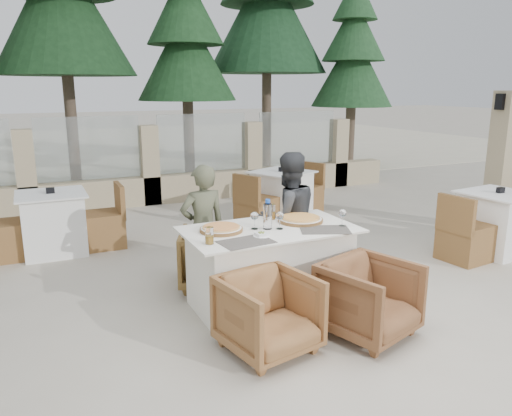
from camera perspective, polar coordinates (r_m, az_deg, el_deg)
name	(u,v)px	position (r m, az deg, el deg)	size (l,w,h in m)	color
ground	(273,307)	(4.87, 1.93, -11.24)	(80.00, 80.00, 0.00)	#BEB5A2
sand_patch	(87,148)	(18.15, -18.79, 6.51)	(30.00, 16.00, 0.01)	beige
perimeter_wall_far	(149,160)	(9.04, -12.10, 5.44)	(10.00, 0.34, 1.60)	tan
lantern_pillar	(502,162)	(8.01, 26.28, 4.74)	(0.34, 0.34, 2.00)	tan
pine_mid_left	(63,26)	(11.53, -21.17, 18.80)	(2.86, 2.86, 6.50)	#193C1C
pine_centre	(187,66)	(11.68, -7.94, 15.78)	(2.20, 2.20, 5.00)	#1E4622
pine_mid_right	(267,31)	(13.16, 1.26, 19.59)	(2.99, 2.99, 6.80)	#1B4123
pine_far_right	(352,78)	(12.86, 10.94, 14.35)	(1.98, 1.98, 4.50)	#235029
dining_table	(269,267)	(4.76, 1.55, -6.81)	(1.60, 0.90, 0.77)	white
placemat_near_left	(246,242)	(4.24, -1.14, -3.89)	(0.45, 0.30, 0.00)	#58524B
placemat_near_right	(325,230)	(4.64, 7.87, -2.47)	(0.45, 0.30, 0.00)	#544E48
pizza_left	(221,229)	(4.56, -3.99, -2.35)	(0.39, 0.39, 0.05)	#C94F1B
pizza_right	(300,219)	(4.89, 5.10, -1.23)	(0.44, 0.44, 0.06)	orange
water_bottle	(268,214)	(4.59, 1.34, -0.71)	(0.08, 0.08, 0.28)	#9DBCCF
wine_glass_centre	(255,219)	(4.59, -0.17, -1.32)	(0.08, 0.08, 0.18)	white
wine_glass_near	(280,219)	(4.60, 2.73, -1.31)	(0.08, 0.08, 0.18)	white
wine_glass_corner	(342,217)	(4.76, 9.85, -0.99)	(0.08, 0.08, 0.18)	white
beer_glass_left	(209,236)	(4.19, -5.35, -3.15)	(0.07, 0.07, 0.14)	gold
beer_glass_right	(272,212)	(4.94, 1.79, -0.43)	(0.08, 0.08, 0.15)	#C0791B
olive_dish	(261,234)	(4.39, 0.63, -3.00)	(0.11, 0.11, 0.04)	white
armchair_far_left	(212,257)	(5.29, -5.03, -5.63)	(0.66, 0.67, 0.61)	olive
armchair_far_right	(278,253)	(5.45, 2.57, -5.12)	(0.63, 0.65, 0.59)	brown
armchair_near_left	(269,314)	(4.01, 1.46, -12.03)	(0.67, 0.69, 0.63)	#956236
armchair_near_right	(369,299)	(4.35, 12.80, -10.12)	(0.69, 0.71, 0.64)	brown
diner_left	(203,228)	(5.09, -6.08, -2.31)	(0.48, 0.31, 1.31)	#50533C
diner_right	(288,219)	(5.25, 3.68, -1.22)	(0.68, 0.53, 1.41)	#35373A
bg_table_a	(54,223)	(6.76, -22.13, -1.62)	(1.64, 0.82, 0.77)	white
bg_table_b	(282,196)	(7.85, 2.93, 1.43)	(1.64, 0.82, 0.77)	white
bg_table_c	(497,223)	(6.98, 25.80, -1.52)	(1.64, 0.82, 0.77)	white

